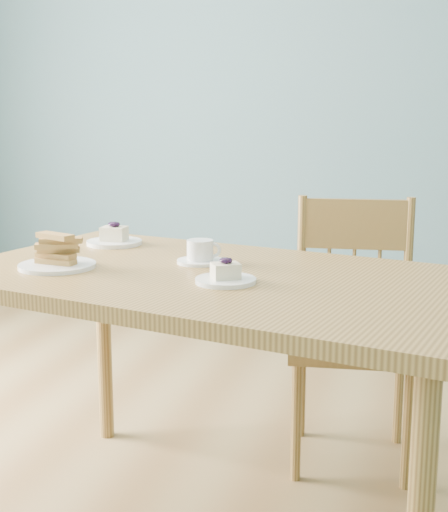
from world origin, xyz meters
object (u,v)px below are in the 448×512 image
object	(u,v)px
coffee_cup	(201,253)
biscotti_plate	(57,256)
cheesecake_plate_near	(226,276)
cheesecake_plate_far	(114,239)
dining_chair	(353,329)
dining_table	(214,300)

from	to	relation	value
coffee_cup	biscotti_plate	world-z (taller)	biscotti_plate
cheesecake_plate_near	cheesecake_plate_far	distance (m)	0.65
dining_chair	cheesecake_plate_near	distance (m)	0.80
dining_table	cheesecake_plate_near	xyz separation A→B (m)	(0.06, -0.10, 0.09)
dining_chair	biscotti_plate	distance (m)	1.05
dining_chair	cheesecake_plate_near	world-z (taller)	dining_chair
dining_chair	cheesecake_plate_far	size ratio (longest dim) A/B	5.00
cheesecake_plate_near	dining_chair	bearing A→B (deg)	68.91
dining_chair	cheesecake_plate_far	distance (m)	0.87
dining_table	biscotti_plate	world-z (taller)	biscotti_plate
cheesecake_plate_near	cheesecake_plate_far	bearing A→B (deg)	140.08
cheesecake_plate_near	coffee_cup	bearing A→B (deg)	122.27
cheesecake_plate_far	dining_chair	bearing A→B (deg)	19.05
coffee_cup	biscotti_plate	xyz separation A→B (m)	(-0.37, -0.17, 0.00)
cheesecake_plate_near	coffee_cup	distance (m)	0.25
dining_table	cheesecake_plate_far	bearing A→B (deg)	156.27
coffee_cup	biscotti_plate	distance (m)	0.41
biscotti_plate	cheesecake_plate_far	bearing A→B (deg)	89.39
cheesecake_plate_far	coffee_cup	size ratio (longest dim) A/B	1.34
cheesecake_plate_near	biscotti_plate	world-z (taller)	biscotti_plate
dining_table	cheesecake_plate_far	world-z (taller)	cheesecake_plate_far
coffee_cup	biscotti_plate	size ratio (longest dim) A/B	0.63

